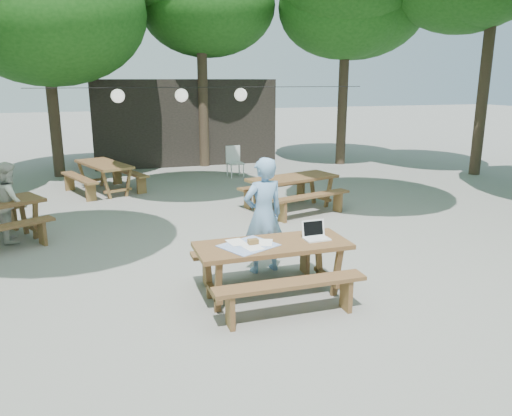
{
  "coord_description": "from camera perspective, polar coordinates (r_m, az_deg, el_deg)",
  "views": [
    {
      "loc": [
        -2.42,
        -7.21,
        2.82
      ],
      "look_at": [
        -0.33,
        -0.72,
        1.05
      ],
      "focal_mm": 35.0,
      "sensor_mm": 36.0,
      "label": 1
    }
  ],
  "objects": [
    {
      "name": "main_picnic_table",
      "position": [
        6.61,
        1.87,
        -7.02
      ],
      "size": [
        2.0,
        1.58,
        0.75
      ],
      "color": "#502C1C",
      "rests_on": "ground"
    },
    {
      "name": "ground",
      "position": [
        8.11,
        0.67,
        -5.78
      ],
      "size": [
        80.0,
        80.0,
        0.0
      ],
      "primitive_type": "plane",
      "color": "slate",
      "rests_on": "ground"
    },
    {
      "name": "picnic_table_ne",
      "position": [
        10.98,
        4.19,
        1.73
      ],
      "size": [
        2.25,
        2.03,
        0.75
      ],
      "rotation": [
        0.0,
        0.0,
        0.27
      ],
      "color": "#502C1C",
      "rests_on": "ground"
    },
    {
      "name": "plastic_chair",
      "position": [
        14.79,
        -2.41,
        4.59
      ],
      "size": [
        0.47,
        0.47,
        0.9
      ],
      "rotation": [
        0.0,
        0.0,
        0.07
      ],
      "color": "silver",
      "rests_on": "ground"
    },
    {
      "name": "paper_lanterns",
      "position": [
        13.4,
        -8.46,
        12.64
      ],
      "size": [
        9.0,
        0.34,
        0.38
      ],
      "color": "black",
      "rests_on": "ground"
    },
    {
      "name": "tabletop_clutter",
      "position": [
        6.4,
        -0.75,
        -4.2
      ],
      "size": [
        0.82,
        0.77,
        0.08
      ],
      "color": "#3762BD",
      "rests_on": "main_picnic_table"
    },
    {
      "name": "laptop",
      "position": [
        6.71,
        6.76,
        -2.97
      ],
      "size": [
        0.34,
        0.27,
        0.24
      ],
      "rotation": [
        0.0,
        0.0,
        0.03
      ],
      "color": "white",
      "rests_on": "main_picnic_table"
    },
    {
      "name": "woman",
      "position": [
        7.35,
        0.85,
        -0.86
      ],
      "size": [
        0.69,
        0.5,
        1.73
      ],
      "primitive_type": "imported",
      "rotation": [
        0.0,
        0.0,
        3.29
      ],
      "color": "#73A0D1",
      "rests_on": "ground"
    },
    {
      "name": "pavilion",
      "position": [
        18.0,
        -8.59,
        9.89
      ],
      "size": [
        6.0,
        3.0,
        2.8
      ],
      "primitive_type": "cube",
      "color": "black",
      "rests_on": "ground"
    },
    {
      "name": "picnic_table_far_w",
      "position": [
        13.3,
        -16.93,
        3.4
      ],
      "size": [
        2.14,
        2.33,
        0.75
      ],
      "rotation": [
        0.0,
        0.0,
        1.93
      ],
      "color": "#502C1C",
      "rests_on": "ground"
    },
    {
      "name": "second_person",
      "position": [
        9.82,
        -26.28,
        0.64
      ],
      "size": [
        0.65,
        0.77,
        1.42
      ],
      "primitive_type": "imported",
      "rotation": [
        0.0,
        0.0,
        1.74
      ],
      "color": "beige",
      "rests_on": "ground"
    }
  ]
}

